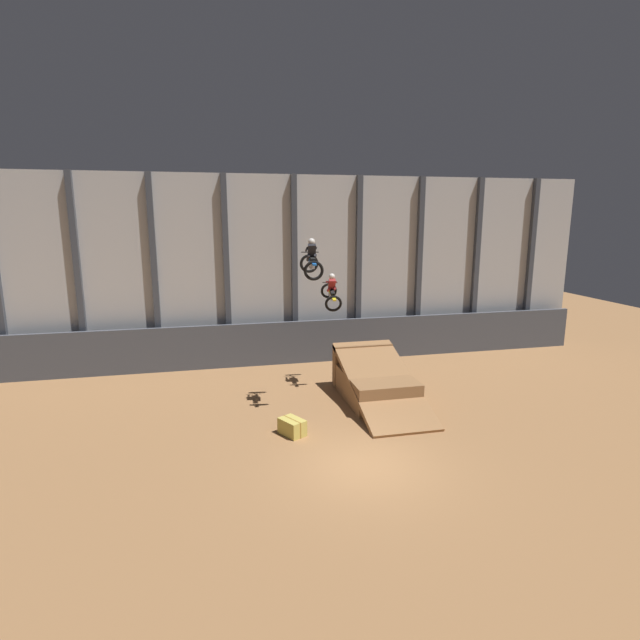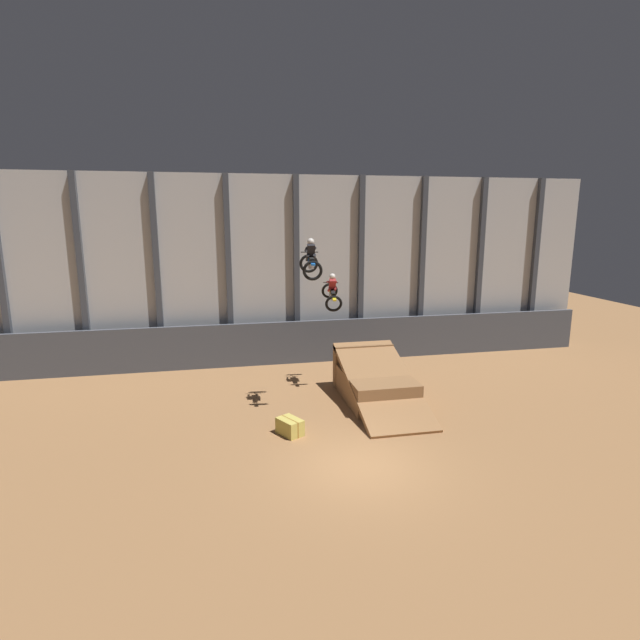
# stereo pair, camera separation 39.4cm
# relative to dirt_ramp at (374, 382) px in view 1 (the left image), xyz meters

# --- Properties ---
(ground_plane) EXTENTS (60.00, 60.00, 0.00)m
(ground_plane) POSITION_rel_dirt_ramp_xyz_m (-2.20, -5.43, -0.68)
(ground_plane) COLOR #996B42
(arena_back_wall) EXTENTS (32.00, 0.40, 9.38)m
(arena_back_wall) POSITION_rel_dirt_ramp_xyz_m (-2.20, 6.37, 4.01)
(arena_back_wall) COLOR silver
(arena_back_wall) RESTS_ON ground_plane
(lower_barrier) EXTENTS (31.36, 0.20, 2.17)m
(lower_barrier) POSITION_rel_dirt_ramp_xyz_m (-2.20, 5.58, 0.41)
(lower_barrier) COLOR #474C56
(lower_barrier) RESTS_ON ground_plane
(dirt_ramp) EXTENTS (2.62, 5.66, 2.04)m
(dirt_ramp) POSITION_rel_dirt_ramp_xyz_m (0.00, 0.00, 0.00)
(dirt_ramp) COLOR olive
(dirt_ramp) RESTS_ON ground_plane
(rider_bike_left_air) EXTENTS (0.86, 1.82, 1.51)m
(rider_bike_left_air) POSITION_rel_dirt_ramp_xyz_m (-2.72, -0.42, 5.07)
(rider_bike_left_air) COLOR black
(rider_bike_right_air) EXTENTS (0.89, 1.88, 1.61)m
(rider_bike_right_air) POSITION_rel_dirt_ramp_xyz_m (-1.35, 1.95, 3.49)
(rider_bike_right_air) COLOR black
(hay_bale_trackside) EXTENTS (0.96, 1.08, 0.57)m
(hay_bale_trackside) POSITION_rel_dirt_ramp_xyz_m (-3.93, -2.78, -0.40)
(hay_bale_trackside) COLOR #CCB751
(hay_bale_trackside) RESTS_ON ground_plane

